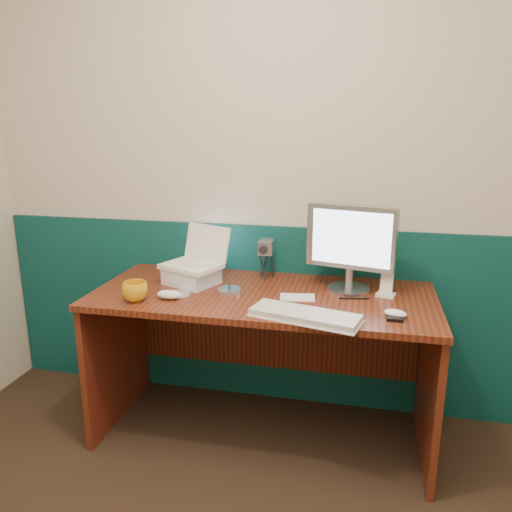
% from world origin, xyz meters
% --- Properties ---
extents(back_wall, '(3.50, 0.04, 2.50)m').
position_xyz_m(back_wall, '(0.00, 1.75, 1.25)').
color(back_wall, beige).
rests_on(back_wall, ground).
extents(wainscot, '(3.48, 0.02, 1.00)m').
position_xyz_m(wainscot, '(0.00, 1.74, 0.50)').
color(wainscot, '#083638').
rests_on(wainscot, ground).
extents(desk, '(1.60, 0.70, 0.75)m').
position_xyz_m(desk, '(-0.16, 1.38, 0.38)').
color(desk, '#3D1C0B').
rests_on(desk, ground).
extents(laptop_riser, '(0.29, 0.27, 0.08)m').
position_xyz_m(laptop_riser, '(-0.53, 1.44, 0.79)').
color(laptop_riser, silver).
rests_on(laptop_riser, desk).
extents(laptop, '(0.33, 0.29, 0.22)m').
position_xyz_m(laptop, '(-0.53, 1.44, 0.94)').
color(laptop, white).
rests_on(laptop, laptop_riser).
extents(monitor, '(0.43, 0.22, 0.42)m').
position_xyz_m(monitor, '(0.24, 1.50, 0.96)').
color(monitor, '#A0A1A5').
rests_on(monitor, desk).
extents(keyboard, '(0.47, 0.25, 0.03)m').
position_xyz_m(keyboard, '(0.08, 1.10, 0.76)').
color(keyboard, silver).
rests_on(keyboard, desk).
extents(mouse_right, '(0.11, 0.08, 0.03)m').
position_xyz_m(mouse_right, '(0.44, 1.20, 0.77)').
color(mouse_right, white).
rests_on(mouse_right, desk).
extents(mouse_left, '(0.12, 0.07, 0.04)m').
position_xyz_m(mouse_left, '(-0.56, 1.21, 0.77)').
color(mouse_left, white).
rests_on(mouse_left, desk).
extents(mug, '(0.15, 0.15, 0.09)m').
position_xyz_m(mug, '(-0.70, 1.15, 0.79)').
color(mug, gold).
rests_on(mug, desk).
extents(camcorder, '(0.10, 0.14, 0.21)m').
position_xyz_m(camcorder, '(-0.19, 1.62, 0.86)').
color(camcorder, '#A5A5AA').
rests_on(camcorder, desk).
extents(cd_spindle, '(0.11, 0.11, 0.02)m').
position_xyz_m(cd_spindle, '(-0.31, 1.34, 0.76)').
color(cd_spindle, silver).
rests_on(cd_spindle, desk).
extents(cd_loose_a, '(0.13, 0.13, 0.00)m').
position_xyz_m(cd_loose_a, '(-0.55, 1.27, 0.75)').
color(cd_loose_a, silver).
rests_on(cd_loose_a, desk).
extents(pen, '(0.14, 0.03, 0.01)m').
position_xyz_m(pen, '(0.27, 1.39, 0.75)').
color(pen, black).
rests_on(pen, desk).
extents(papers, '(0.17, 0.13, 0.00)m').
position_xyz_m(papers, '(0.01, 1.35, 0.75)').
color(papers, silver).
rests_on(papers, desk).
extents(dock, '(0.10, 0.08, 0.02)m').
position_xyz_m(dock, '(0.41, 1.46, 0.76)').
color(dock, white).
rests_on(dock, desk).
extents(music_player, '(0.06, 0.04, 0.10)m').
position_xyz_m(music_player, '(0.41, 1.46, 0.81)').
color(music_player, white).
rests_on(music_player, dock).
extents(pda, '(0.07, 0.11, 0.01)m').
position_xyz_m(pda, '(0.44, 1.20, 0.76)').
color(pda, black).
rests_on(pda, desk).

